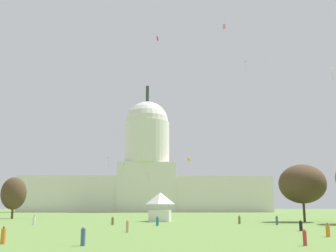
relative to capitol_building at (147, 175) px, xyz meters
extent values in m
cube|color=silver|center=(-32.98, 0.00, -10.37)|extent=(65.95, 19.56, 18.54)
cube|color=silver|center=(32.98, 0.00, -10.37)|extent=(65.95, 19.56, 18.54)
cube|color=silver|center=(0.00, 0.00, -6.80)|extent=(30.38, 21.52, 25.69)
cylinder|color=silver|center=(0.00, 0.00, 17.42)|extent=(24.35, 24.35, 22.75)
sphere|color=silver|center=(0.00, 0.00, 28.79)|extent=(23.51, 23.51, 23.51)
cylinder|color=#2D3833|center=(0.00, 0.00, 45.21)|extent=(1.80, 1.80, 9.33)
cube|color=white|center=(4.81, -130.08, -18.44)|extent=(5.12, 6.76, 2.42)
pyramid|color=white|center=(4.81, -130.08, -14.69)|extent=(5.37, 7.09, 2.54)
cylinder|color=#4C3823|center=(35.08, -134.54, -16.92)|extent=(0.52, 0.52, 5.45)
ellipsoid|color=#4C3823|center=(35.08, -134.54, -11.71)|extent=(14.25, 14.23, 8.28)
cylinder|color=#4C3823|center=(-33.60, -110.42, -17.64)|extent=(0.57, 0.57, 4.01)
ellipsoid|color=#4C3823|center=(-33.60, -110.42, -13.09)|extent=(7.72, 6.88, 8.49)
cylinder|color=#1E757A|center=(3.96, -149.29, -18.94)|extent=(0.49, 0.49, 1.40)
sphere|color=#A37556|center=(3.96, -149.29, -18.13)|extent=(0.24, 0.24, 0.23)
cylinder|color=orange|center=(-10.30, -182.68, -18.97)|extent=(0.46, 0.46, 1.35)
sphere|color=brown|center=(-10.30, -182.68, -18.18)|extent=(0.23, 0.23, 0.22)
cylinder|color=#3D5684|center=(-2.89, -184.52, -18.93)|extent=(0.56, 0.56, 1.44)
sphere|color=beige|center=(-2.89, -184.52, -18.09)|extent=(0.32, 0.32, 0.23)
cylinder|color=olive|center=(19.46, -143.06, -18.97)|extent=(0.64, 0.64, 1.36)
sphere|color=brown|center=(19.46, -143.06, -18.16)|extent=(0.35, 0.35, 0.26)
cylinder|color=tan|center=(-0.13, -167.00, -18.94)|extent=(0.53, 0.53, 1.40)
sphere|color=tan|center=(-0.13, -167.00, -18.14)|extent=(0.29, 0.29, 0.20)
cylinder|color=olive|center=(-3.97, -146.39, -19.00)|extent=(0.63, 0.63, 1.30)
sphere|color=tan|center=(-3.97, -146.39, -18.24)|extent=(0.29, 0.29, 0.21)
cylinder|color=red|center=(16.16, -185.21, -19.02)|extent=(0.43, 0.43, 1.25)
sphere|color=tan|center=(16.16, -185.21, -18.29)|extent=(0.28, 0.28, 0.22)
cylinder|color=silver|center=(-18.06, -145.44, -18.92)|extent=(0.66, 0.66, 1.45)
sphere|color=#A37556|center=(-18.06, -145.44, -18.07)|extent=(0.36, 0.36, 0.25)
cylinder|color=orange|center=(22.41, -175.41, -18.99)|extent=(0.63, 0.63, 1.32)
sphere|color=brown|center=(22.41, -175.41, -18.22)|extent=(0.29, 0.29, 0.21)
cylinder|color=#3D5684|center=(25.25, -147.45, -18.91)|extent=(0.56, 0.56, 1.46)
sphere|color=tan|center=(25.25, -147.45, -18.06)|extent=(0.33, 0.33, 0.24)
cylinder|color=black|center=(23.22, -164.89, -18.99)|extent=(0.49, 0.49, 1.30)
sphere|color=#A37556|center=(23.22, -164.89, -18.24)|extent=(0.23, 0.23, 0.20)
pyramid|color=white|center=(42.14, -138.57, 12.53)|extent=(1.43, 1.42, 0.39)
cylinder|color=pink|center=(41.73, -138.27, 11.15)|extent=(0.30, 0.08, 1.84)
cube|color=red|center=(4.42, -92.55, 38.83)|extent=(0.80, 0.92, 1.47)
pyramid|color=orange|center=(36.95, -82.33, 34.69)|extent=(0.84, 1.53, 0.32)
cylinder|color=orange|center=(36.46, -82.36, 32.56)|extent=(0.24, 0.18, 2.59)
cube|color=gold|center=(19.29, -40.64, 3.65)|extent=(1.51, 1.53, 0.77)
cube|color=gold|center=(19.29, -40.64, 4.37)|extent=(1.51, 1.53, 0.77)
cylinder|color=gold|center=(19.19, -40.64, 2.36)|extent=(0.16, 0.33, 2.10)
pyramid|color=green|center=(-15.32, -48.81, 3.44)|extent=(1.37, 1.31, 0.22)
cylinder|color=green|center=(-15.51, -48.53, 1.29)|extent=(0.13, 0.23, 3.02)
cube|color=teal|center=(-8.44, -56.13, 0.28)|extent=(0.51, 0.70, 1.25)
cylinder|color=teal|center=(-8.50, -56.13, -1.19)|extent=(0.17, 0.16, 1.76)
pyramid|color=#D1339E|center=(1.87, -72.67, -5.36)|extent=(0.95, 1.37, 0.27)
cylinder|color=#D1339E|center=(1.73, -72.75, -6.70)|extent=(0.25, 0.12, 1.31)
cube|color=pink|center=(19.85, -131.14, 25.54)|extent=(0.57, 0.78, 1.28)
pyramid|color=blue|center=(-8.83, -29.36, 28.25)|extent=(0.81, 1.74, 0.30)
camera|label=1|loc=(3.00, -220.87, -16.26)|focal=43.52mm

